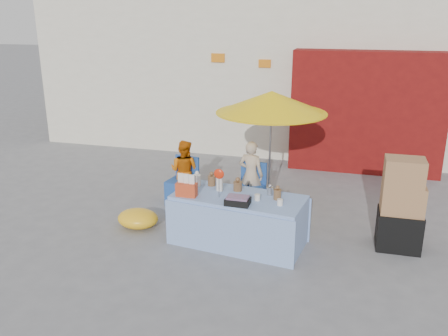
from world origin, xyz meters
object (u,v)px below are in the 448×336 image
(vendor_orange, at_px, (184,171))
(chair_left, at_px, (182,190))
(box_stack, at_px, (401,208))
(umbrella, at_px, (271,103))
(chair_right, at_px, (249,197))
(vendor_beige, at_px, (251,175))
(market_table, at_px, (238,219))

(vendor_orange, bearing_deg, chair_left, 100.30)
(box_stack, bearing_deg, chair_left, 168.00)
(chair_left, xyz_separation_m, vendor_orange, (-0.00, 0.13, 0.32))
(vendor_orange, xyz_separation_m, umbrella, (1.55, 0.15, 1.31))
(chair_right, bearing_deg, vendor_orange, -176.90)
(chair_left, xyz_separation_m, box_stack, (3.69, -0.78, 0.39))
(chair_left, bearing_deg, box_stack, -2.78)
(chair_right, xyz_separation_m, vendor_orange, (-1.25, 0.13, 0.32))
(vendor_beige, distance_m, umbrella, 1.32)
(vendor_orange, xyz_separation_m, vendor_beige, (1.25, 0.00, 0.04))
(market_table, relative_size, vendor_orange, 1.80)
(chair_left, distance_m, vendor_orange, 0.35)
(box_stack, bearing_deg, vendor_orange, 166.03)
(vendor_beige, bearing_deg, box_stack, 168.60)
(chair_left, relative_size, umbrella, 0.41)
(chair_left, height_order, vendor_orange, vendor_orange)
(chair_left, distance_m, chair_right, 1.25)
(chair_left, relative_size, chair_right, 1.00)
(market_table, bearing_deg, vendor_orange, 141.90)
(box_stack, bearing_deg, vendor_beige, 159.38)
(market_table, height_order, chair_right, market_table)
(vendor_orange, distance_m, box_stack, 3.80)
(chair_right, distance_m, umbrella, 1.69)
(umbrella, xyz_separation_m, box_stack, (2.14, -1.07, -1.25))
(chair_right, relative_size, box_stack, 0.61)
(chair_right, relative_size, vendor_beige, 0.69)
(chair_right, relative_size, umbrella, 0.41)
(umbrella, bearing_deg, box_stack, -26.53)
(vendor_orange, height_order, vendor_beige, vendor_beige)
(chair_left, distance_m, vendor_beige, 1.31)
(umbrella, bearing_deg, chair_left, -169.59)
(box_stack, bearing_deg, chair_right, 162.17)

